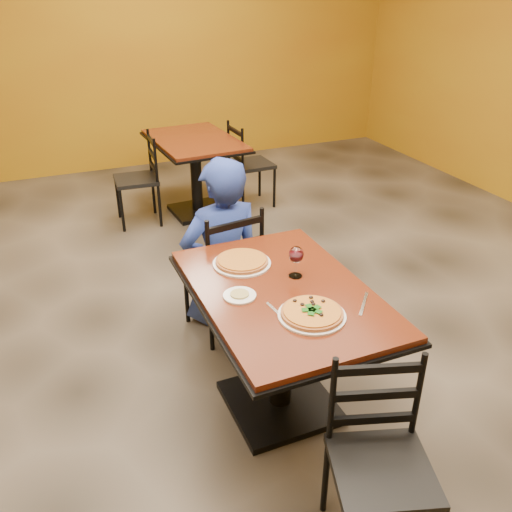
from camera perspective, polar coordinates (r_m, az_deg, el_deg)
name	(u,v)px	position (r m, az deg, el deg)	size (l,w,h in m)	color
floor	(246,353)	(3.47, -1.05, -10.18)	(7.00, 8.00, 0.01)	black
wall_back	(109,36)	(6.65, -15.17, 21.40)	(7.00, 0.01, 3.00)	#A57D12
table_main	(282,322)	(2.77, 2.76, -6.93)	(0.83, 1.23, 0.75)	#5F220F
table_second	(195,159)	(5.27, -6.40, 10.09)	(0.80, 1.14, 0.75)	#5F220F
chair_main_near	(382,472)	(2.30, 13.11, -21.21)	(0.38, 0.38, 0.85)	black
chair_main_far	(222,269)	(3.47, -3.56, -1.35)	(0.40, 0.40, 0.89)	black
chair_second_left	(136,180)	(5.19, -12.50, 7.79)	(0.38, 0.38, 0.84)	black
chair_second_right	(252,165)	(5.49, -0.47, 9.58)	(0.38, 0.38, 0.84)	black
diner	(222,241)	(3.56, -3.63, 1.62)	(0.58, 0.38, 1.14)	navy
plate_main	(312,315)	(2.47, 5.89, -6.23)	(0.31, 0.31, 0.01)	white
pizza_main	(312,312)	(2.47, 5.91, -5.92)	(0.28, 0.28, 0.02)	maroon
plate_far	(242,263)	(2.89, -1.50, -0.77)	(0.31, 0.31, 0.01)	white
pizza_far	(242,261)	(2.88, -1.50, -0.49)	(0.28, 0.28, 0.02)	gold
side_plate	(240,296)	(2.61, -1.73, -4.18)	(0.16, 0.16, 0.01)	white
dip	(240,294)	(2.60, -1.73, -4.01)	(0.09, 0.09, 0.01)	tan
wine_glass	(296,261)	(2.74, 4.22, -0.48)	(0.08, 0.08, 0.18)	white
fork	(277,312)	(2.49, 2.26, -5.95)	(0.01, 0.19, 0.00)	silver
knife	(364,304)	(2.60, 11.25, -4.94)	(0.01, 0.21, 0.00)	silver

